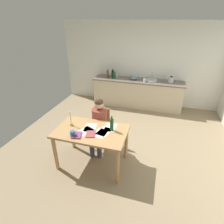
{
  "coord_description": "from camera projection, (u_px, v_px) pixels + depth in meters",
  "views": [
    {
      "loc": [
        0.76,
        -3.27,
        2.63
      ],
      "look_at": [
        -0.2,
        -0.02,
        0.85
      ],
      "focal_mm": 28.57,
      "sensor_mm": 36.0,
      "label": 1
    }
  ],
  "objects": [
    {
      "name": "dining_table",
      "position": [
        91.0,
        136.0,
        3.36
      ],
      "size": [
        1.34,
        0.81,
        0.79
      ],
      "color": "tan",
      "rests_on": "ground"
    },
    {
      "name": "wine_glass_back_left",
      "position": [
        135.0,
        75.0,
        5.78
      ],
      "size": [
        0.07,
        0.07,
        0.15
      ],
      "color": "silver",
      "rests_on": "kitchen_counter"
    },
    {
      "name": "kitchen_counter",
      "position": [
        137.0,
        93.0,
        5.88
      ],
      "size": [
        2.88,
        0.64,
        0.9
      ],
      "color": "beige",
      "rests_on": "ground"
    },
    {
      "name": "wall_back",
      "position": [
        141.0,
        65.0,
        5.79
      ],
      "size": [
        5.2,
        0.12,
        2.6
      ],
      "primitive_type": "cube",
      "color": "silver",
      "rests_on": "ground"
    },
    {
      "name": "book_magazine",
      "position": [
        77.0,
        135.0,
        3.16
      ],
      "size": [
        0.2,
        0.24,
        0.02
      ],
      "primitive_type": "cube",
      "rotation": [
        0.0,
        0.0,
        0.21
      ],
      "color": "#863C6C",
      "rests_on": "dining_table"
    },
    {
      "name": "chair_at_table",
      "position": [
        101.0,
        126.0,
        4.01
      ],
      "size": [
        0.43,
        0.43,
        0.87
      ],
      "color": "tan",
      "rests_on": "ground"
    },
    {
      "name": "sink_unit",
      "position": [
        152.0,
        80.0,
        5.56
      ],
      "size": [
        0.36,
        0.36,
        0.24
      ],
      "color": "#B2B7BC",
      "rests_on": "kitchen_counter"
    },
    {
      "name": "paper_notice",
      "position": [
        90.0,
        127.0,
        3.4
      ],
      "size": [
        0.26,
        0.33,
        0.0
      ],
      "primitive_type": "cube",
      "rotation": [
        0.0,
        0.0,
        0.16
      ],
      "color": "white",
      "rests_on": "dining_table"
    },
    {
      "name": "coffee_mug",
      "position": [
        73.0,
        134.0,
        3.12
      ],
      "size": [
        0.13,
        0.09,
        0.11
      ],
      "color": "#33598C",
      "rests_on": "dining_table"
    },
    {
      "name": "ground_plane",
      "position": [
        120.0,
        145.0,
        4.19
      ],
      "size": [
        5.2,
        5.2,
        0.04
      ],
      "primitive_type": "cube",
      "color": "#937F60"
    },
    {
      "name": "bottle_vinegar",
      "position": [
        113.0,
        74.0,
        5.91
      ],
      "size": [
        0.08,
        0.08,
        0.27
      ],
      "color": "black",
      "rests_on": "kitchen_counter"
    },
    {
      "name": "wine_bottle_on_table",
      "position": [
        112.0,
        124.0,
        3.26
      ],
      "size": [
        0.07,
        0.07,
        0.3
      ],
      "color": "#194C23",
      "rests_on": "dining_table"
    },
    {
      "name": "bottle_wine_red",
      "position": [
        114.0,
        75.0,
        5.77
      ],
      "size": [
        0.08,
        0.08,
        0.25
      ],
      "color": "#194C23",
      "rests_on": "kitchen_counter"
    },
    {
      "name": "bottle_oil",
      "position": [
        108.0,
        74.0,
        5.81
      ],
      "size": [
        0.07,
        0.07,
        0.29
      ],
      "color": "#593319",
      "rests_on": "kitchen_counter"
    },
    {
      "name": "bottle_sauce",
      "position": [
        116.0,
        75.0,
        5.78
      ],
      "size": [
        0.07,
        0.07,
        0.27
      ],
      "color": "#8C999E",
      "rests_on": "kitchen_counter"
    },
    {
      "name": "wine_glass_near_sink",
      "position": [
        141.0,
        75.0,
        5.73
      ],
      "size": [
        0.07,
        0.07,
        0.15
      ],
      "color": "silver",
      "rests_on": "kitchen_counter"
    },
    {
      "name": "teacup_on_counter",
      "position": [
        145.0,
        80.0,
        5.46
      ],
      "size": [
        0.11,
        0.07,
        0.1
      ],
      "color": "white",
      "rests_on": "kitchen_counter"
    },
    {
      "name": "stovetop_kettle",
      "position": [
        171.0,
        80.0,
        5.37
      ],
      "size": [
        0.18,
        0.18,
        0.22
      ],
      "color": "#B7BABF",
      "rests_on": "kitchen_counter"
    },
    {
      "name": "candlestick",
      "position": [
        71.0,
        121.0,
        3.43
      ],
      "size": [
        0.06,
        0.06,
        0.3
      ],
      "color": "gold",
      "rests_on": "dining_table"
    },
    {
      "name": "paper_letter",
      "position": [
        101.0,
        133.0,
        3.23
      ],
      "size": [
        0.24,
        0.32,
        0.0
      ],
      "primitive_type": "cube",
      "rotation": [
        0.0,
        0.0,
        -0.1
      ],
      "color": "white",
      "rests_on": "dining_table"
    },
    {
      "name": "person_seated",
      "position": [
        99.0,
        122.0,
        3.79
      ],
      "size": [
        0.35,
        0.61,
        1.19
      ],
      "color": "brown",
      "rests_on": "ground"
    },
    {
      "name": "mixing_bowl",
      "position": [
        134.0,
        78.0,
        5.68
      ],
      "size": [
        0.23,
        0.23,
        0.1
      ],
      "primitive_type": "ellipsoid",
      "color": "#668C99",
      "rests_on": "kitchen_counter"
    },
    {
      "name": "paper_receipt",
      "position": [
        104.0,
        131.0,
        3.28
      ],
      "size": [
        0.26,
        0.33,
        0.0
      ],
      "primitive_type": "cube",
      "rotation": [
        0.0,
        0.0,
        -0.2
      ],
      "color": "white",
      "rests_on": "dining_table"
    },
    {
      "name": "wine_glass_by_kettle",
      "position": [
        137.0,
        75.0,
        5.76
      ],
      "size": [
        0.07,
        0.07,
        0.15
      ],
      "color": "silver",
      "rests_on": "kitchen_counter"
    },
    {
      "name": "book_cookery",
      "position": [
        91.0,
        134.0,
        3.19
      ],
      "size": [
        0.22,
        0.25,
        0.02
      ],
      "primitive_type": "cube",
      "rotation": [
        0.0,
        0.0,
        0.29
      ],
      "color": "#924144",
      "rests_on": "dining_table"
    },
    {
      "name": "paper_bill",
      "position": [
        85.0,
        131.0,
        3.29
      ],
      "size": [
        0.32,
        0.36,
        0.0
      ],
      "primitive_type": "cube",
      "rotation": [
        0.0,
        0.0,
        -0.45
      ],
      "color": "white",
      "rests_on": "dining_table"
    },
    {
      "name": "paper_envelope",
      "position": [
        110.0,
        127.0,
        3.4
      ],
      "size": [
        0.23,
        0.31,
        0.0
      ],
      "primitive_type": "cube",
      "rotation": [
        0.0,
        0.0,
        0.06
      ],
      "color": "white",
      "rests_on": "dining_table"
    }
  ]
}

